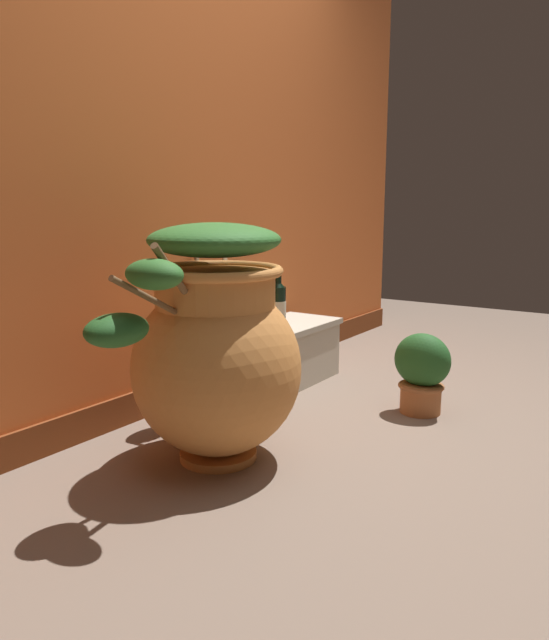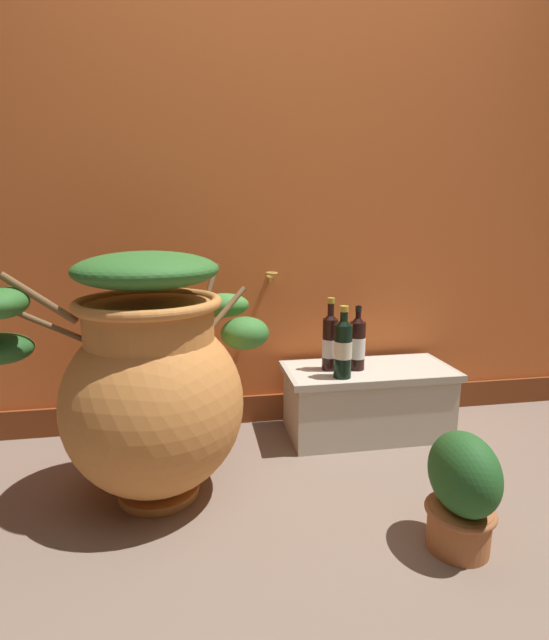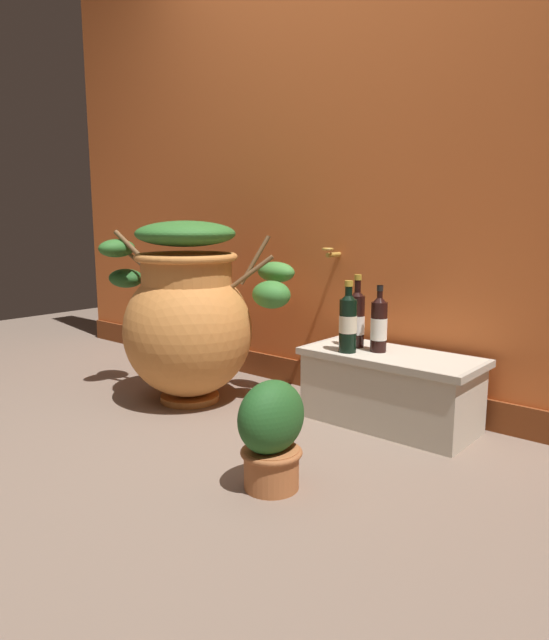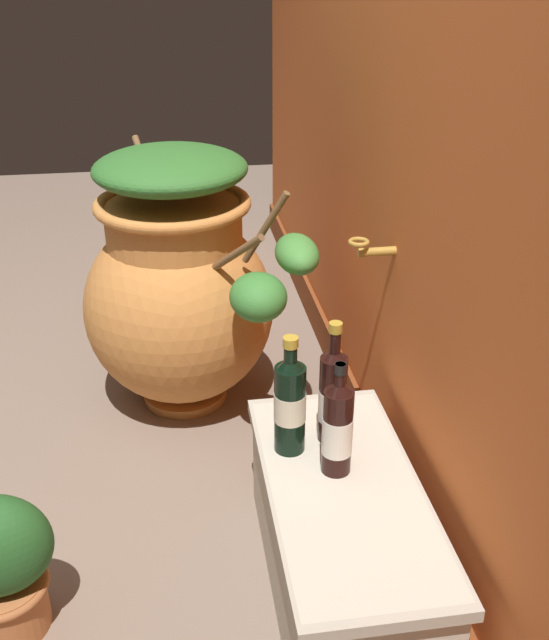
{
  "view_description": "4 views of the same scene",
  "coord_description": "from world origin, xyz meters",
  "px_view_note": "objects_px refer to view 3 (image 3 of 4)",
  "views": [
    {
      "loc": [
        -2.16,
        -0.83,
        0.94
      ],
      "look_at": [
        -0.01,
        0.63,
        0.44
      ],
      "focal_mm": 33.38,
      "sensor_mm": 36.0,
      "label": 1
    },
    {
      "loc": [
        -0.37,
        -1.05,
        0.99
      ],
      "look_at": [
        -0.04,
        0.83,
        0.57
      ],
      "focal_mm": 26.07,
      "sensor_mm": 36.0,
      "label": 2
    },
    {
      "loc": [
        1.58,
        -1.28,
        0.9
      ],
      "look_at": [
        -0.15,
        0.75,
        0.42
      ],
      "focal_mm": 32.12,
      "sensor_mm": 36.0,
      "label": 3
    },
    {
      "loc": [
        1.68,
        0.52,
        1.43
      ],
      "look_at": [
        -0.1,
        0.79,
        0.5
      ],
      "focal_mm": 40.92,
      "sensor_mm": 36.0,
      "label": 4
    }
  ],
  "objects_px": {
    "wine_bottle_left": "(348,320)",
    "wine_bottle_middle": "(357,317)",
    "wine_bottle_right": "(379,324)",
    "terracotta_urn": "(188,315)",
    "potted_shrub": "(271,433)"
  },
  "relations": [
    {
      "from": "terracotta_urn",
      "to": "wine_bottle_left",
      "type": "distance_m",
      "value": 0.8
    },
    {
      "from": "terracotta_urn",
      "to": "wine_bottle_left",
      "type": "height_order",
      "value": "terracotta_urn"
    },
    {
      "from": "terracotta_urn",
      "to": "wine_bottle_right",
      "type": "xyz_separation_m",
      "value": [
        0.87,
        0.33,
        0.01
      ]
    },
    {
      "from": "terracotta_urn",
      "to": "wine_bottle_middle",
      "type": "height_order",
      "value": "terracotta_urn"
    },
    {
      "from": "terracotta_urn",
      "to": "potted_shrub",
      "type": "height_order",
      "value": "terracotta_urn"
    },
    {
      "from": "terracotta_urn",
      "to": "wine_bottle_left",
      "type": "bearing_deg",
      "value": 17.15
    },
    {
      "from": "wine_bottle_middle",
      "to": "potted_shrub",
      "type": "height_order",
      "value": "wine_bottle_middle"
    },
    {
      "from": "wine_bottle_left",
      "to": "wine_bottle_middle",
      "type": "relative_size",
      "value": 0.95
    },
    {
      "from": "terracotta_urn",
      "to": "wine_bottle_right",
      "type": "relative_size",
      "value": 3.51
    },
    {
      "from": "terracotta_urn",
      "to": "wine_bottle_middle",
      "type": "xyz_separation_m",
      "value": [
        0.74,
        0.35,
        0.03
      ]
    },
    {
      "from": "wine_bottle_left",
      "to": "potted_shrub",
      "type": "bearing_deg",
      "value": -77.27
    },
    {
      "from": "terracotta_urn",
      "to": "wine_bottle_left",
      "type": "relative_size",
      "value": 3.27
    },
    {
      "from": "wine_bottle_left",
      "to": "potted_shrub",
      "type": "height_order",
      "value": "wine_bottle_left"
    },
    {
      "from": "wine_bottle_left",
      "to": "wine_bottle_right",
      "type": "bearing_deg",
      "value": 44.05
    },
    {
      "from": "wine_bottle_left",
      "to": "wine_bottle_middle",
      "type": "height_order",
      "value": "wine_bottle_middle"
    }
  ]
}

